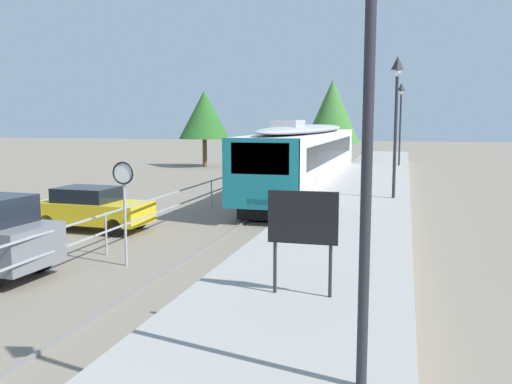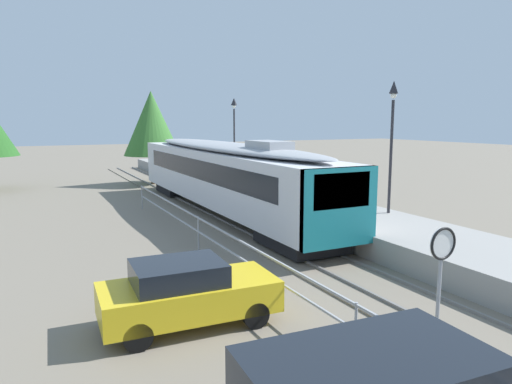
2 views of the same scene
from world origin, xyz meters
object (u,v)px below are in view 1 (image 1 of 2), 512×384
object	(u,v)px
platform_lamp_far_end	(401,108)
commuter_train	(307,153)
parked_hatchback_yellow	(92,208)
platform_notice_board	(303,221)
platform_lamp_mid_platform	(396,100)
speed_limit_sign	(124,187)
platform_lamp_near_end	(370,49)

from	to	relation	value
platform_lamp_far_end	commuter_train	bearing A→B (deg)	-116.83
parked_hatchback_yellow	platform_notice_board	bearing A→B (deg)	-41.68
platform_lamp_mid_platform	parked_hatchback_yellow	distance (m)	11.87
commuter_train	platform_lamp_mid_platform	world-z (taller)	platform_lamp_mid_platform
platform_lamp_mid_platform	speed_limit_sign	world-z (taller)	platform_lamp_mid_platform
parked_hatchback_yellow	platform_lamp_near_end	bearing A→B (deg)	-47.33
platform_lamp_far_end	platform_notice_board	distance (m)	28.54
commuter_train	platform_notice_board	world-z (taller)	commuter_train
platform_lamp_near_end	platform_lamp_far_end	distance (m)	31.50
platform_lamp_near_end	speed_limit_sign	bearing A→B (deg)	133.79
platform_lamp_mid_platform	platform_notice_board	xyz separation A→B (m)	(-1.24, -12.66, -2.44)
platform_lamp_near_end	speed_limit_sign	xyz separation A→B (m)	(-6.74, 7.04, -2.50)
platform_lamp_mid_platform	platform_notice_board	world-z (taller)	platform_lamp_mid_platform
platform_notice_board	parked_hatchback_yellow	distance (m)	12.11
commuter_train	parked_hatchback_yellow	xyz separation A→B (m)	(-5.66, -11.37, -1.36)
commuter_train	platform_lamp_far_end	bearing A→B (deg)	63.17
platform_lamp_near_end	platform_lamp_mid_platform	xyz separation A→B (m)	(0.00, 15.75, 0.00)
platform_notice_board	platform_lamp_near_end	bearing A→B (deg)	-68.10
platform_lamp_near_end	parked_hatchback_yellow	bearing A→B (deg)	132.67
platform_lamp_mid_platform	platform_notice_board	bearing A→B (deg)	-95.61
commuter_train	parked_hatchback_yellow	world-z (taller)	commuter_train
commuter_train	platform_lamp_far_end	size ratio (longest dim) A/B	3.63
speed_limit_sign	parked_hatchback_yellow	size ratio (longest dim) A/B	0.69
parked_hatchback_yellow	platform_lamp_far_end	bearing A→B (deg)	63.38
platform_lamp_far_end	speed_limit_sign	bearing A→B (deg)	-105.41
platform_lamp_far_end	platform_lamp_mid_platform	bearing A→B (deg)	-90.00
platform_lamp_far_end	platform_lamp_near_end	bearing A→B (deg)	-90.00
platform_lamp_mid_platform	parked_hatchback_yellow	bearing A→B (deg)	-155.52
speed_limit_sign	platform_lamp_near_end	bearing A→B (deg)	-46.21
platform_lamp_mid_platform	commuter_train	bearing A→B (deg)	124.26
platform_lamp_far_end	platform_notice_board	size ratio (longest dim) A/B	2.97
commuter_train	platform_lamp_far_end	distance (m)	10.43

